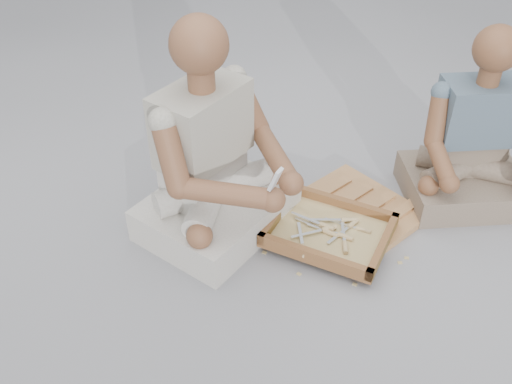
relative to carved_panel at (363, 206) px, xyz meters
The scene contains 31 objects.
ground 0.67m from the carved_panel, 112.14° to the right, with size 60.00×60.00×0.00m, color #99989E.
carved_panel is the anchor object (origin of this frame).
tool_tray 0.31m from the carved_panel, 97.12° to the right, with size 0.57×0.47×0.07m.
chisel_0 0.23m from the carved_panel, 82.39° to the right, with size 0.06×0.22×0.02m.
chisel_1 0.31m from the carved_panel, 104.20° to the right, with size 0.22×0.02×0.02m.
chisel_2 0.32m from the carved_panel, 98.18° to the right, with size 0.22×0.03×0.02m.
chisel_3 0.31m from the carved_panel, 86.05° to the right, with size 0.22×0.04×0.02m.
chisel_4 0.32m from the carved_panel, 99.96° to the right, with size 0.15×0.18×0.02m.
chisel_5 0.21m from the carved_panel, 92.43° to the right, with size 0.20×0.13×0.02m.
chisel_6 0.36m from the carved_panel, 79.99° to the right, with size 0.12×0.20×0.02m.
chisel_7 0.48m from the carved_panel, 100.21° to the right, with size 0.14×0.19×0.02m.
chisel_8 0.23m from the carved_panel, 72.29° to the right, with size 0.22×0.04×0.02m.
wood_chip_0 0.30m from the carved_panel, behind, with size 0.02×0.01×0.00m, color #D3BB7C.
wood_chip_1 0.50m from the carved_panel, 123.97° to the right, with size 0.02×0.01×0.00m, color #D3BB7C.
wood_chip_2 0.39m from the carved_panel, 147.02° to the right, with size 0.02×0.01×0.00m, color #D3BB7C.
wood_chip_3 0.45m from the carved_panel, 115.10° to the right, with size 0.02×0.01×0.00m, color #D3BB7C.
wood_chip_4 0.39m from the carved_panel, 41.38° to the right, with size 0.02×0.01×0.00m, color #D3BB7C.
wood_chip_5 0.52m from the carved_panel, 116.23° to the right, with size 0.02×0.01×0.00m, color #D3BB7C.
wood_chip_6 0.18m from the carved_panel, 104.37° to the right, with size 0.02×0.01×0.00m, color #D3BB7C.
wood_chip_7 0.51m from the carved_panel, 69.78° to the right, with size 0.02×0.01×0.00m, color #D3BB7C.
wood_chip_8 0.47m from the carved_panel, 75.92° to the right, with size 0.02×0.01×0.00m, color #D3BB7C.
wood_chip_9 0.25m from the carved_panel, 20.12° to the left, with size 0.02×0.01×0.00m, color #D3BB7C.
wood_chip_10 0.34m from the carved_panel, behind, with size 0.02×0.01×0.00m, color #D3BB7C.
wood_chip_11 0.38m from the carved_panel, 34.83° to the right, with size 0.02×0.01×0.00m, color #D3BB7C.
wood_chip_12 0.58m from the carved_panel, 115.27° to the right, with size 0.02×0.01×0.00m, color #D3BB7C.
wood_chip_13 0.33m from the carved_panel, 82.51° to the right, with size 0.02×0.01×0.00m, color #D3BB7C.
wood_chip_14 0.56m from the carved_panel, 95.33° to the right, with size 0.02×0.01×0.00m, color #D3BB7C.
wood_chip_15 0.31m from the carved_panel, behind, with size 0.02×0.01×0.00m, color #D3BB7C.
craftsman 0.79m from the carved_panel, 138.61° to the right, with size 0.70×0.69×1.01m.
companion 0.58m from the carved_panel, 43.82° to the left, with size 0.72×0.70×0.88m.
mobile_phone 0.75m from the carved_panel, 106.80° to the right, with size 0.05×0.05×0.11m.
Camera 1 is at (0.95, -1.47, 1.80)m, focal length 40.00 mm.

